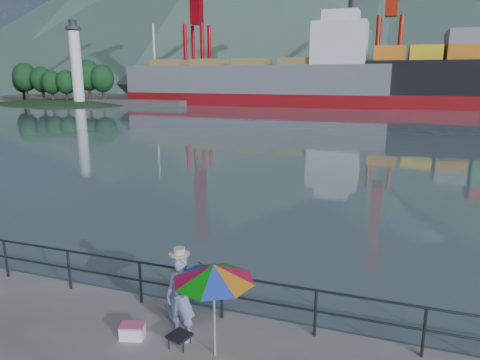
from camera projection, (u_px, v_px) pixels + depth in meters
name	position (u px, v px, depth m)	size (l,w,h in m)	color
harbor_water	(369.00, 94.00, 128.01)	(500.00, 280.00, 0.00)	#506367
far_dock	(409.00, 101.00, 90.86)	(200.00, 40.00, 0.40)	#514F4C
guardrail	(104.00, 275.00, 10.08)	(22.00, 0.06, 1.03)	#2D3033
lighthouse_islet	(58.00, 102.00, 82.97)	(48.00, 26.40, 19.20)	#263F1E
fisherman	(181.00, 298.00, 8.33)	(0.65, 0.43, 1.78)	#394E96
beach_umbrella	(214.00, 273.00, 7.61)	(1.66, 1.66, 1.85)	white
folding_stool	(180.00, 340.00, 8.25)	(0.48, 0.48, 0.25)	black
cooler_bag	(132.00, 332.00, 8.52)	(0.46, 0.31, 0.27)	white
fishing_rod	(213.00, 308.00, 9.64)	(0.02, 0.02, 2.12)	black
bulk_carrier	(263.00, 81.00, 78.90)	(48.76, 8.44, 14.50)	maroon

